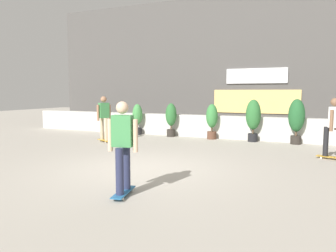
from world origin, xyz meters
The scene contains 11 objects.
ground_plane centered at (0.00, 0.00, 0.00)m, with size 48.00×48.00×0.00m, color #A8A093.
planter_wall centered at (0.00, 6.00, 0.45)m, with size 18.00×0.40×0.90m, color beige.
building_backdrop centered at (0.00, 10.00, 3.25)m, with size 20.00×2.08×6.50m.
potted_plant_0 centered at (-3.29, 5.55, 0.75)m, with size 0.43×0.43×1.33m.
potted_plant_1 centered at (-1.69, 5.55, 0.79)m, with size 0.46×0.46×1.39m.
potted_plant_2 centered at (0.06, 5.55, 0.79)m, with size 0.46×0.46×1.38m.
potted_plant_3 centered at (1.66, 5.55, 0.92)m, with size 0.55×0.55×1.57m.
potted_plant_4 centered at (3.17, 5.55, 0.94)m, with size 0.57×0.57×1.61m.
skater_mid_plaza centered at (0.70, -2.00, 0.94)m, with size 0.55×0.82×1.70m.
skater_far_right centered at (-3.36, 3.18, 0.94)m, with size 0.80×0.56×1.70m.
skater_by_wall_left centered at (4.25, 3.10, 0.94)m, with size 0.82×0.54×1.70m.
Camera 1 is at (3.81, -6.94, 1.87)m, focal length 35.33 mm.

